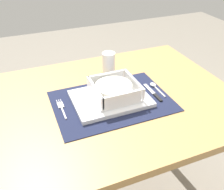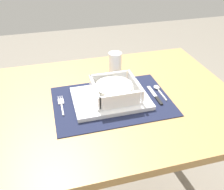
# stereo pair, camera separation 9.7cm
# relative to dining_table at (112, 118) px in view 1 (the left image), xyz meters

# --- Properties ---
(dining_table) EXTENTS (1.00, 0.76, 0.74)m
(dining_table) POSITION_rel_dining_table_xyz_m (0.00, 0.00, 0.00)
(dining_table) COLOR #B2844C
(dining_table) RESTS_ON ground
(placemat) EXTENTS (0.45, 0.32, 0.00)m
(placemat) POSITION_rel_dining_table_xyz_m (-0.01, -0.02, 0.10)
(placemat) COLOR #191E38
(placemat) RESTS_ON dining_table
(serving_plate) EXTENTS (0.29, 0.21, 0.02)m
(serving_plate) POSITION_rel_dining_table_xyz_m (-0.02, -0.02, 0.11)
(serving_plate) COLOR white
(serving_plate) RESTS_ON placemat
(porridge_bowl) EXTENTS (0.17, 0.17, 0.06)m
(porridge_bowl) POSITION_rel_dining_table_xyz_m (0.00, -0.01, 0.15)
(porridge_bowl) COLOR white
(porridge_bowl) RESTS_ON serving_plate
(fork) EXTENTS (0.02, 0.13, 0.00)m
(fork) POSITION_rel_dining_table_xyz_m (-0.20, 0.00, 0.11)
(fork) COLOR silver
(fork) RESTS_ON placemat
(spoon) EXTENTS (0.02, 0.11, 0.01)m
(spoon) POSITION_rel_dining_table_xyz_m (0.19, 0.00, 0.11)
(spoon) COLOR silver
(spoon) RESTS_ON placemat
(butter_knife) EXTENTS (0.01, 0.14, 0.01)m
(butter_knife) POSITION_rel_dining_table_xyz_m (0.16, -0.04, 0.11)
(butter_knife) COLOR black
(butter_knife) RESTS_ON placemat
(drinking_glass) EXTENTS (0.06, 0.06, 0.09)m
(drinking_glass) POSITION_rel_dining_table_xyz_m (0.07, 0.21, 0.14)
(drinking_glass) COLOR white
(drinking_glass) RESTS_ON dining_table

